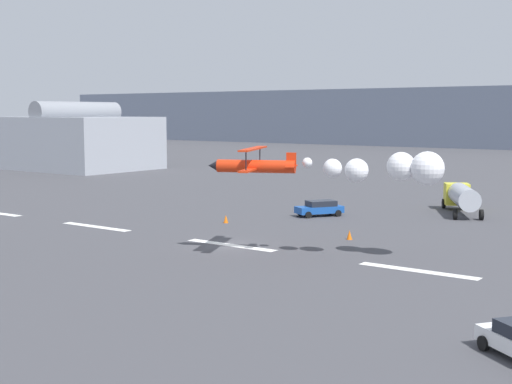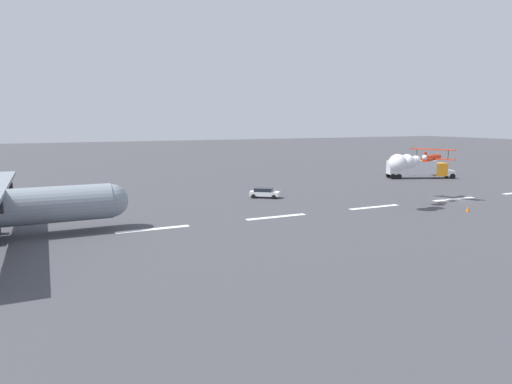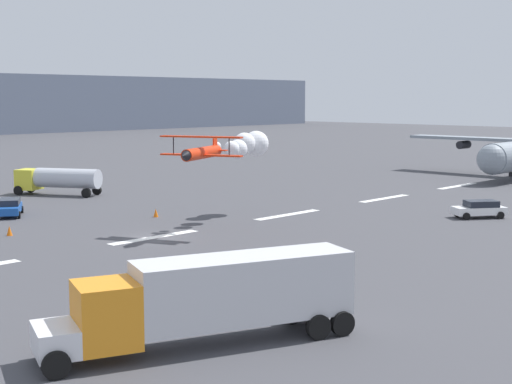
# 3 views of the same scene
# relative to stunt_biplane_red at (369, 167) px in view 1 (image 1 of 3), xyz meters

# --- Properties ---
(ground_plane) EXTENTS (440.00, 440.00, 0.00)m
(ground_plane) POSITION_rel_stunt_biplane_red_xyz_m (-10.65, -1.68, -6.29)
(ground_plane) COLOR #424247
(ground_plane) RESTS_ON ground
(runway_stripe_3) EXTENTS (8.00, 0.90, 0.01)m
(runway_stripe_3) POSITION_rel_stunt_biplane_red_xyz_m (-25.73, -1.68, -6.28)
(runway_stripe_3) COLOR white
(runway_stripe_3) RESTS_ON ground
(runway_stripe_4) EXTENTS (8.00, 0.90, 0.01)m
(runway_stripe_4) POSITION_rel_stunt_biplane_red_xyz_m (-10.65, -1.68, -6.28)
(runway_stripe_4) COLOR white
(runway_stripe_4) RESTS_ON ground
(runway_stripe_5) EXTENTS (8.00, 0.90, 0.01)m
(runway_stripe_5) POSITION_rel_stunt_biplane_red_xyz_m (4.42, -1.68, -6.28)
(runway_stripe_5) COLOR white
(runway_stripe_5) RESTS_ON ground
(stunt_biplane_red) EXTENTS (15.21, 9.06, 2.38)m
(stunt_biplane_red) POSITION_rel_stunt_biplane_red_xyz_m (0.00, 0.00, 0.00)
(stunt_biplane_red) COLOR red
(fuel_tanker_truck) EXTENTS (6.76, 9.37, 2.90)m
(fuel_tanker_truck) POSITION_rel_stunt_biplane_red_xyz_m (-2.67, 25.20, -4.54)
(fuel_tanker_truck) COLOR yellow
(fuel_tanker_truck) RESTS_ON ground
(airport_staff_sedan) EXTENTS (3.98, 4.80, 1.52)m
(airport_staff_sedan) POSITION_rel_stunt_biplane_red_xyz_m (-13.22, 15.57, -5.48)
(airport_staff_sedan) COLOR #194CA5
(airport_staff_sedan) RESTS_ON ground
(hangar_building) EXTENTS (25.42, 19.20, 11.93)m
(hangar_building) POSITION_rel_stunt_biplane_red_xyz_m (-79.05, 41.35, -1.40)
(hangar_building) COLOR #9EA3AD
(hangar_building) RESTS_ON ground
(traffic_cone_near) EXTENTS (0.44, 0.44, 0.75)m
(traffic_cone_near) POSITION_rel_stunt_biplane_red_xyz_m (-17.88, 6.79, -5.91)
(traffic_cone_near) COLOR orange
(traffic_cone_near) RESTS_ON ground
(traffic_cone_far) EXTENTS (0.44, 0.44, 0.75)m
(traffic_cone_far) POSITION_rel_stunt_biplane_red_xyz_m (-4.61, 5.81, -5.91)
(traffic_cone_far) COLOR orange
(traffic_cone_far) RESTS_ON ground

